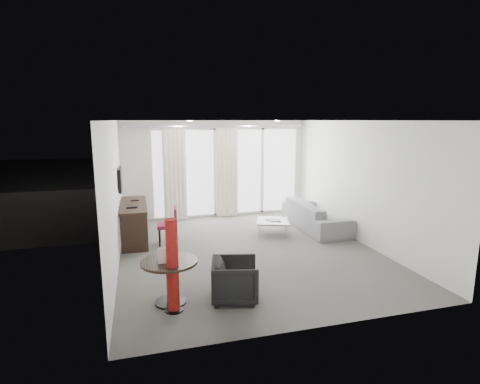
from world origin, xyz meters
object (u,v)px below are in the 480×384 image
object	(u,v)px
round_table	(170,282)
rattan_chair_a	(225,195)
red_lamp	(173,266)
tub_armchair	(235,280)
rattan_chair_b	(254,188)
desk_chair	(167,226)
desk	(134,222)
sofa	(315,215)
coffee_table	(273,227)

from	to	relation	value
round_table	rattan_chair_a	world-z (taller)	rattan_chair_a
red_lamp	tub_armchair	size ratio (longest dim) A/B	1.95
round_table	rattan_chair_b	bearing A→B (deg)	63.04
desk_chair	round_table	size ratio (longest dim) A/B	0.98
round_table	rattan_chair_b	size ratio (longest dim) A/B	1.08
desk	rattan_chair_a	size ratio (longest dim) A/B	2.24
desk_chair	desk	bearing A→B (deg)	151.60
sofa	rattan_chair_b	distance (m)	3.70
tub_armchair	rattan_chair_b	bearing A→B (deg)	-6.49
coffee_table	rattan_chair_b	xyz separation A→B (m)	(0.77, 3.86, 0.21)
tub_armchair	coffee_table	xyz separation A→B (m)	(1.67, 2.90, -0.14)
desk	rattan_chair_a	distance (m)	3.58
red_lamp	tub_armchair	xyz separation A→B (m)	(0.90, 0.09, -0.35)
rattan_chair_b	desk_chair	bearing A→B (deg)	-137.69
round_table	tub_armchair	xyz separation A→B (m)	(0.93, -0.15, -0.02)
desk	sofa	size ratio (longest dim) A/B	0.78
rattan_chair_b	red_lamp	bearing A→B (deg)	-124.57
desk	red_lamp	bearing A→B (deg)	-81.22
sofa	rattan_chair_b	size ratio (longest dim) A/B	2.96
desk	red_lamp	size ratio (longest dim) A/B	1.33
coffee_table	rattan_chair_b	size ratio (longest dim) A/B	0.96
desk_chair	sofa	xyz separation A→B (m)	(3.58, 0.24, -0.07)
desk_chair	red_lamp	size ratio (longest dim) A/B	0.60
red_lamp	rattan_chair_a	bearing A→B (deg)	70.15
desk_chair	coffee_table	xyz separation A→B (m)	(2.42, 0.06, -0.23)
desk_chair	coffee_table	size ratio (longest dim) A/B	1.09
round_table	desk	bearing A→B (deg)	98.96
desk	coffee_table	bearing A→B (deg)	-6.95
red_lamp	rattan_chair_b	distance (m)	7.62
coffee_table	rattan_chair_a	world-z (taller)	rattan_chair_a
desk_chair	sofa	size ratio (longest dim) A/B	0.36
desk	coffee_table	size ratio (longest dim) A/B	2.41
sofa	tub_armchair	bearing A→B (deg)	137.41
rattan_chair_a	rattan_chair_b	size ratio (longest dim) A/B	1.04
desk	rattan_chair_b	bearing A→B (deg)	42.13
desk	rattan_chair_b	distance (m)	5.20
desk_chair	round_table	bearing A→B (deg)	-89.17
tub_armchair	round_table	bearing A→B (deg)	94.25
tub_armchair	rattan_chair_b	size ratio (longest dim) A/B	0.90
sofa	coffee_table	bearing A→B (deg)	98.87
red_lamp	coffee_table	xyz separation A→B (m)	(2.57, 2.98, -0.49)
desk_chair	rattan_chair_b	bearing A→B (deg)	55.49
sofa	rattan_chair_a	distance (m)	3.11
desk	red_lamp	world-z (taller)	red_lamp
desk	tub_armchair	world-z (taller)	desk
coffee_table	sofa	world-z (taller)	sofa
desk_chair	rattan_chair_a	bearing A→B (deg)	60.53
coffee_table	rattan_chair_a	size ratio (longest dim) A/B	0.93
tub_armchair	rattan_chair_a	distance (m)	5.84
round_table	red_lamp	bearing A→B (deg)	-83.65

